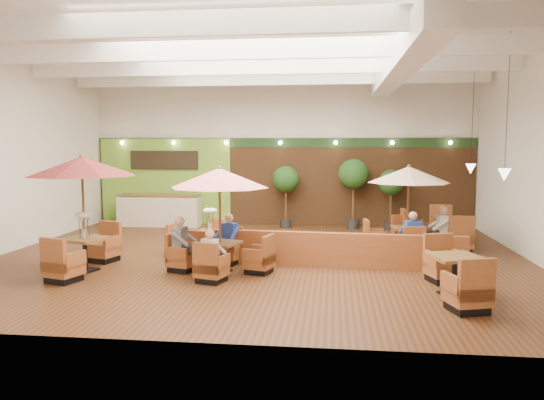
# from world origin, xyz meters

# --- Properties ---
(room) EXTENTS (14.04, 14.00, 5.52)m
(room) POSITION_xyz_m (0.25, 1.22, 3.63)
(room) COLOR #381E0F
(room) RESTS_ON ground
(service_counter) EXTENTS (3.00, 0.75, 1.18)m
(service_counter) POSITION_xyz_m (-4.40, 5.10, 0.58)
(service_counter) COLOR beige
(service_counter) RESTS_ON ground
(booth_divider) EXTENTS (6.15, 0.55, 0.85)m
(booth_divider) POSITION_xyz_m (2.03, -0.77, 0.43)
(booth_divider) COLOR brown
(booth_divider) RESTS_ON ground
(table_0) EXTENTS (2.56, 2.85, 2.77)m
(table_0) POSITION_xyz_m (-3.88, -1.84, 2.09)
(table_0) COLOR brown
(table_0) RESTS_ON ground
(table_1) EXTENTS (2.56, 2.56, 2.50)m
(table_1) POSITION_xyz_m (-0.68, -1.59, 1.71)
(table_1) COLOR brown
(table_1) RESTS_ON ground
(table_2) EXTENTS (2.42, 2.42, 2.44)m
(table_2) POSITION_xyz_m (4.00, 1.34, 1.68)
(table_2) COLOR brown
(table_2) RESTS_ON ground
(table_3) EXTENTS (1.63, 2.35, 1.45)m
(table_3) POSITION_xyz_m (-1.56, 0.25, 0.44)
(table_3) COLOR brown
(table_3) RESTS_ON ground
(table_4) EXTENTS (1.15, 2.90, 1.03)m
(table_4) POSITION_xyz_m (4.34, -2.96, 0.39)
(table_4) COLOR brown
(table_4) RESTS_ON ground
(table_5) EXTENTS (1.92, 2.85, 1.06)m
(table_5) POSITION_xyz_m (5.09, 2.48, 0.40)
(table_5) COLOR brown
(table_5) RESTS_ON ground
(topiary_0) EXTENTS (0.95, 0.95, 2.22)m
(topiary_0) POSITION_xyz_m (0.24, 5.30, 1.65)
(topiary_0) COLOR black
(topiary_0) RESTS_ON ground
(topiary_1) EXTENTS (1.07, 1.07, 2.48)m
(topiary_1) POSITION_xyz_m (2.64, 5.30, 1.85)
(topiary_1) COLOR black
(topiary_1) RESTS_ON ground
(topiary_2) EXTENTS (0.91, 0.91, 2.12)m
(topiary_2) POSITION_xyz_m (3.95, 5.30, 1.58)
(topiary_2) COLOR black
(topiary_2) RESTS_ON ground
(diner_0) EXTENTS (0.39, 0.37, 0.71)m
(diner_0) POSITION_xyz_m (-0.68, -2.50, 0.73)
(diner_0) COLOR silver
(diner_0) RESTS_ON ground
(diner_1) EXTENTS (0.44, 0.41, 0.81)m
(diner_1) POSITION_xyz_m (-0.68, -0.68, 0.76)
(diner_1) COLOR #233E9B
(diner_1) RESTS_ON ground
(diner_2) EXTENTS (0.37, 0.44, 0.85)m
(diner_2) POSITION_xyz_m (-1.59, -1.59, 0.78)
(diner_2) COLOR slate
(diner_2) RESTS_ON ground
(diner_3) EXTENTS (0.42, 0.37, 0.79)m
(diner_3) POSITION_xyz_m (4.00, 0.45, 0.76)
(diner_3) COLOR #233E9B
(diner_3) RESTS_ON ground
(diner_4) EXTENTS (0.35, 0.43, 0.85)m
(diner_4) POSITION_xyz_m (4.89, 1.34, 0.78)
(diner_4) COLOR silver
(diner_4) RESTS_ON ground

